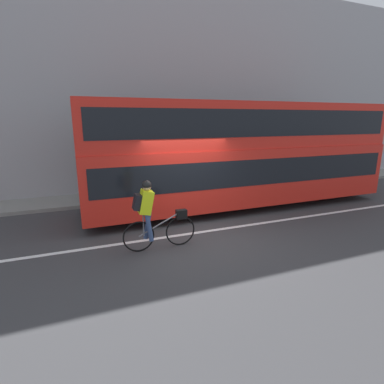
# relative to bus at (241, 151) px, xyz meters

# --- Properties ---
(ground_plane) EXTENTS (80.00, 80.00, 0.00)m
(ground_plane) POSITION_rel_bus_xyz_m (-2.50, -1.86, -1.99)
(ground_plane) COLOR #38383A
(road_center_line) EXTENTS (50.00, 0.14, 0.01)m
(road_center_line) POSITION_rel_bus_xyz_m (-2.50, -1.92, -1.99)
(road_center_line) COLOR silver
(road_center_line) RESTS_ON ground_plane
(sidewalk_curb) EXTENTS (60.00, 1.75, 0.13)m
(sidewalk_curb) POSITION_rel_bus_xyz_m (-2.50, 2.53, -1.92)
(sidewalk_curb) COLOR gray
(sidewalk_curb) RESTS_ON ground_plane
(building_facade) EXTENTS (60.00, 0.30, 8.67)m
(building_facade) POSITION_rel_bus_xyz_m (-2.50, 3.56, 2.35)
(building_facade) COLOR #9E9EA3
(building_facade) RESTS_ON ground_plane
(bus) EXTENTS (10.75, 2.52, 3.59)m
(bus) POSITION_rel_bus_xyz_m (0.00, 0.00, 0.00)
(bus) COLOR black
(bus) RESTS_ON ground_plane
(cyclist_on_bike) EXTENTS (1.79, 0.32, 1.70)m
(cyclist_on_bike) POSITION_rel_bus_xyz_m (-3.82, -2.53, -1.08)
(cyclist_on_bike) COLOR black
(cyclist_on_bike) RESTS_ON ground_plane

